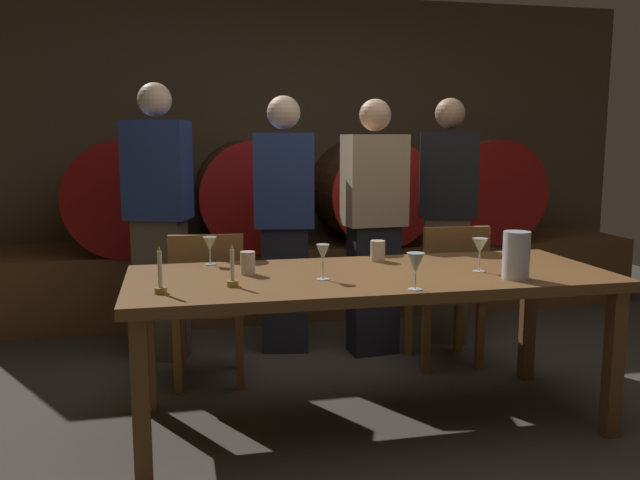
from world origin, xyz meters
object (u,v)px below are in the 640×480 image
(chair_right, at_px, (449,288))
(wine_barrel_far_left, at_px, (127,195))
(chair_left, at_px, (208,301))
(guest_far_left, at_px, (159,220))
(wine_glass_far_right, at_px, (480,247))
(candle_right, at_px, (233,275))
(pitcher, at_px, (516,255))
(guest_center_right, at_px, (374,226))
(guest_center_left, at_px, (285,223))
(wine_barrel_far_right, at_px, (475,189))
(candle_left, at_px, (160,280))
(wine_barrel_center_right, at_px, (368,191))
(wine_barrel_center_left, at_px, (250,193))
(cup_right, at_px, (378,251))
(wine_glass_far_left, at_px, (210,245))
(wine_glass_center_right, at_px, (416,264))
(dining_table, at_px, (371,287))
(wine_glass_center_left, at_px, (323,254))
(cup_left, at_px, (248,263))
(guest_far_right, at_px, (447,220))

(chair_right, bearing_deg, wine_barrel_far_left, -36.76)
(chair_left, height_order, guest_far_left, guest_far_left)
(guest_far_left, distance_m, wine_glass_far_right, 2.01)
(candle_right, relative_size, pitcher, 0.86)
(guest_center_right, bearing_deg, wine_glass_far_right, 94.57)
(guest_center_left, relative_size, pitcher, 7.55)
(wine_barrel_far_left, height_order, wine_barrel_far_right, same)
(wine_barrel_far_right, distance_m, candle_left, 3.59)
(candle_left, bearing_deg, wine_barrel_far_right, 43.98)
(wine_barrel_center_right, distance_m, guest_far_left, 1.96)
(wine_barrel_center_left, bearing_deg, cup_right, -77.41)
(chair_left, bearing_deg, pitcher, 149.73)
(pitcher, bearing_deg, wine_glass_far_left, 154.38)
(chair_right, bearing_deg, pitcher, 86.44)
(wine_barrel_far_left, xyz_separation_m, pitcher, (1.87, -2.54, -0.09))
(wine_barrel_center_left, xyz_separation_m, candle_right, (-0.35, -2.42, -0.15))
(wine_glass_center_right, distance_m, cup_right, 0.68)
(wine_glass_far_right, bearing_deg, cup_right, 136.38)
(candle_left, distance_m, cup_right, 1.21)
(guest_far_left, bearing_deg, dining_table, 148.64)
(wine_barrel_center_left, xyz_separation_m, cup_right, (0.44, -1.98, -0.15))
(guest_center_right, bearing_deg, pitcher, 97.06)
(guest_far_left, relative_size, guest_center_left, 1.04)
(candle_right, xyz_separation_m, pitcher, (1.28, -0.12, 0.06))
(wine_glass_far_left, height_order, wine_glass_center_left, wine_glass_center_left)
(wine_barrel_center_right, xyz_separation_m, wine_glass_center_right, (-0.58, -2.65, -0.09))
(wine_glass_far_right, relative_size, cup_right, 1.51)
(chair_right, distance_m, candle_right, 1.64)
(wine_barrel_center_left, bearing_deg, wine_barrel_far_right, 0.00)
(wine_barrel_far_left, bearing_deg, wine_barrel_far_right, 0.00)
(wine_barrel_center_left, distance_m, guest_far_left, 1.24)
(wine_glass_far_left, height_order, wine_glass_center_right, wine_glass_center_right)
(dining_table, distance_m, wine_glass_far_right, 0.56)
(guest_center_left, relative_size, cup_left, 15.14)
(wine_barrel_far_left, xyz_separation_m, chair_left, (0.52, -1.58, -0.47))
(cup_right, bearing_deg, wine_glass_center_left, -134.38)
(dining_table, distance_m, chair_left, 1.03)
(chair_left, height_order, pitcher, pitcher)
(guest_far_right, distance_m, cup_left, 1.83)
(chair_left, relative_size, wine_glass_center_left, 5.39)
(guest_far_right, relative_size, candle_left, 8.19)
(candle_left, distance_m, cup_left, 0.51)
(chair_right, bearing_deg, wine_glass_far_left, 14.45)
(wine_barrel_far_left, height_order, wine_glass_far_right, wine_barrel_far_left)
(wine_barrel_center_right, xyz_separation_m, chair_right, (0.04, -1.58, -0.47))
(guest_center_left, xyz_separation_m, pitcher, (0.82, -1.49, 0.01))
(wine_glass_center_right, bearing_deg, pitcher, 11.87)
(chair_right, height_order, guest_center_right, guest_center_right)
(guest_far_left, relative_size, cup_right, 15.95)
(guest_center_right, bearing_deg, wine_glass_center_left, 58.13)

